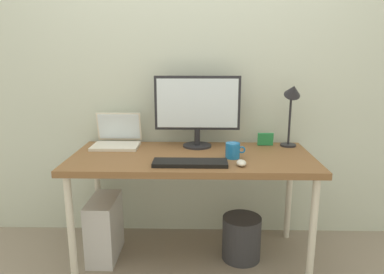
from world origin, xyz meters
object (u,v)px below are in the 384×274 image
Objects in this scene: keyboard at (190,163)px; photo_frame at (265,139)px; laptop at (117,138)px; coffee_mug at (233,150)px; computer_tower at (104,228)px; desk at (192,164)px; desk_lamp at (292,101)px; wastebasket at (241,238)px; monitor at (197,107)px; mouse at (241,163)px.

keyboard is 0.69m from photo_frame.
photo_frame is at bearing 1.08° from laptop.
computer_tower is (-0.85, 0.05, -0.57)m from coffee_mug.
desk is at bearing -154.07° from photo_frame.
coffee_mug is (-0.42, -0.27, -0.28)m from desk_lamp.
desk is at bearing 177.76° from wastebasket.
coffee_mug reaches higher than wastebasket.
laptop reaches higher than wastebasket.
coffee_mug reaches higher than photo_frame.
laptop is 0.69× the size of desk_lamp.
monitor is at bearing 129.52° from coffee_mug.
coffee_mug is (0.23, -0.27, -0.23)m from monitor.
desk_lamp is 1.54× the size of wastebasket.
desk is 3.37× the size of desk_lamp.
photo_frame is (1.05, 0.02, -0.01)m from laptop.
mouse is at bearing -77.01° from coffee_mug.
wastebasket is (0.87, -0.24, -0.64)m from laptop.
desk is 3.70× the size of computer_tower.
wastebasket is (0.04, 0.20, -0.60)m from mouse.
wastebasket is at bearing 78.22° from mouse.
keyboard is (0.53, -0.44, -0.05)m from laptop.
coffee_mug reaches higher than keyboard.
photo_frame is (0.48, 0.04, -0.23)m from monitor.
laptop is 0.94m from mouse.
coffee_mug is (-0.04, 0.16, 0.03)m from mouse.
keyboard is at bearing -138.76° from photo_frame.
desk_lamp is 1.05× the size of keyboard.
coffee_mug is 0.30× the size of computer_tower.
desk is 0.62m from wastebasket.
monitor is 1.40× the size of computer_tower.
mouse is 0.63m from wastebasket.
monitor is at bearing 81.56° from desk.
mouse is at bearing -131.60° from desk_lamp.
desk_lamp is at bearing 48.40° from mouse.
laptop is at bearing -178.92° from photo_frame.
monitor is 1.04m from computer_tower.
photo_frame is (0.52, 0.46, 0.04)m from keyboard.
keyboard is at bearing -18.48° from computer_tower.
photo_frame reaches higher than mouse.
mouse is (-0.38, -0.43, -0.31)m from desk_lamp.
laptop is 1.05m from photo_frame.
laptop is at bearing 156.76° from desk.
laptop is at bearing 179.27° from desk_lamp.
monitor reaches higher than photo_frame.
desk is 14.13× the size of photo_frame.
desk_lamp is at bearing -0.73° from laptop.
laptop is 0.85m from coffee_mug.
laptop is 0.63m from computer_tower.
monitor reaches higher than desk_lamp.
desk_lamp reaches higher than desk.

